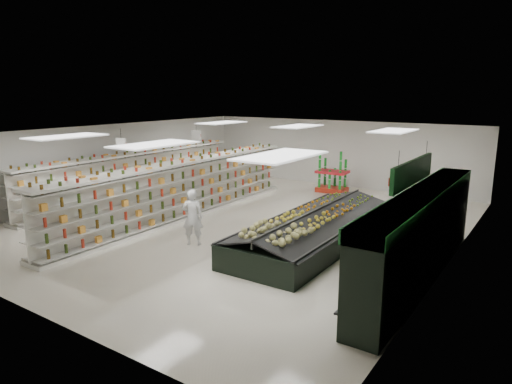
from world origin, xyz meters
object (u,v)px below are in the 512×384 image
Objects in this scene: gondola_center at (183,192)px; soda_endcap at (332,174)px; gondola_left at (138,177)px; produce_island at (315,228)px; shopper_main at (193,217)px; shopper_background at (250,171)px.

gondola_center is 7.60m from soda_endcap.
gondola_left reaches higher than soda_endcap.
produce_island is (5.38, 0.08, -0.48)m from gondola_center.
gondola_left is 6.65× the size of shopper_main.
shopper_background is (-3.32, 7.79, -0.04)m from shopper_main.
gondola_left is at bearing 172.36° from produce_island.
soda_endcap is 3.93m from shopper_background.
gondola_left is 0.95× the size of gondola_center.
soda_endcap is (2.71, 7.10, -0.10)m from gondola_center.
gondola_left is at bearing -60.51° from shopper_main.
shopper_background is (3.01, 4.29, -0.09)m from gondola_left.
gondola_left is 7.00× the size of shopper_background.
soda_endcap is 1.03× the size of shopper_main.
gondola_center is at bearing -146.46° from shopper_background.
gondola_left is 4.17m from gondola_center.
shopper_background is (-6.31, 5.54, 0.34)m from produce_island.
gondola_center reaches higher than soda_endcap.
gondola_left is at bearing 160.27° from gondola_center.
gondola_center is 7.36× the size of shopper_background.
gondola_center is 5.70m from shopper_background.
gondola_center is at bearing -73.76° from shopper_main.
produce_island is (9.33, -1.25, -0.43)m from gondola_left.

